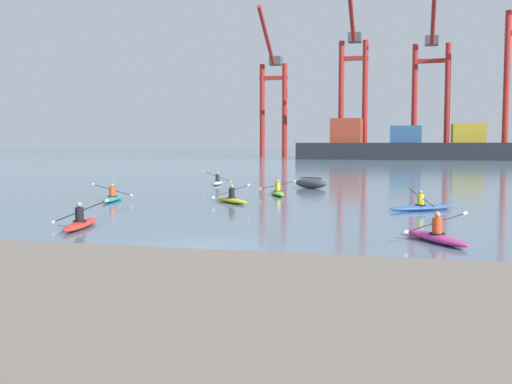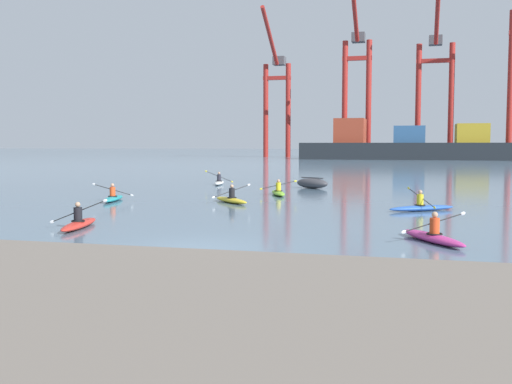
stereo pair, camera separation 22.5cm
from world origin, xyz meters
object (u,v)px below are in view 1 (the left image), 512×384
gantry_crane_east_mid (431,81)px  kayak_lime (278,192)px  container_barge (404,146)px  capsized_dinghy (311,183)px  kayak_blue (422,207)px  kayak_teal (113,198)px  kayak_red (80,223)px  gantry_crane_west_mid (353,76)px  gantry_crane_west (273,91)px  kayak_yellow (231,199)px  kayak_white (218,182)px  kayak_magenta (435,236)px

gantry_crane_east_mid → kayak_lime: size_ratio=10.00×
kayak_lime → container_barge: bearing=86.1°
capsized_dinghy → kayak_lime: size_ratio=0.82×
kayak_blue → kayak_teal: 15.88m
kayak_red → kayak_lime: bearing=76.3°
gantry_crane_west_mid → kayak_blue: gantry_crane_west_mid is taller
gantry_crane_west → kayak_red: (20.53, -122.17, -15.50)m
kayak_yellow → kayak_white: kayak_white is taller
kayak_white → kayak_lime: size_ratio=1.02×
kayak_yellow → kayak_blue: (9.51, -1.56, -0.00)m
container_barge → kayak_white: container_barge is taller
kayak_yellow → kayak_blue: bearing=-9.3°
kayak_yellow → kayak_blue: kayak_blue is taller
gantry_crane_west → kayak_yellow: gantry_crane_west is taller
kayak_white → kayak_blue: 21.00m
kayak_teal → kayak_magenta: kayak_teal is taller
gantry_crane_west → kayak_yellow: size_ratio=11.22×
capsized_dinghy → kayak_white: bearing=163.4°
gantry_crane_west → kayak_lime: (24.36, -106.42, -15.50)m
gantry_crane_west_mid → gantry_crane_east_mid: 17.10m
kayak_white → gantry_crane_west: bearing=100.4°
container_barge → kayak_white: 84.46m
kayak_red → kayak_lime: 16.21m
kayak_red → gantry_crane_west: bearing=99.5°
kayak_yellow → capsized_dinghy: bearing=78.3°
container_barge → kayak_magenta: (2.23, -107.63, -2.48)m
kayak_lime → kayak_teal: bearing=-142.4°
capsized_dinghy → kayak_white: 7.77m
kayak_blue → kayak_magenta: kayak_blue is taller
capsized_dinghy → kayak_yellow: (-2.35, -11.31, -0.18)m
gantry_crane_west → capsized_dinghy: gantry_crane_west is taller
kayak_blue → kayak_lime: size_ratio=0.92×
kayak_white → kayak_blue: kayak_white is taller
gantry_crane_east_mid → kayak_teal: gantry_crane_east_mid is taller
container_barge → kayak_yellow: (-7.54, -97.00, -2.48)m
kayak_yellow → kayak_magenta: size_ratio=0.90×
gantry_crane_west → kayak_lime: gantry_crane_west is taller
gantry_crane_west_mid → capsized_dinghy: bearing=-86.4°
gantry_crane_west_mid → capsized_dinghy: (5.78, -91.31, -17.31)m
gantry_crane_west → capsized_dinghy: bearing=-75.8°
kayak_magenta → container_barge: bearing=91.2°
kayak_magenta → kayak_lime: bearing=118.1°
kayak_lime → kayak_magenta: size_ratio=1.05×
container_barge → kayak_red: (-10.03, -107.57, -2.48)m
gantry_crane_west → gantry_crane_west_mid: 21.65m
container_barge → gantry_crane_east_mid: gantry_crane_east_mid is taller
container_barge → kayak_teal: (-13.88, -97.74, -2.48)m
gantry_crane_east_mid → kayak_yellow: bearing=-96.8°
kayak_white → gantry_crane_east_mid: bearing=79.2°
gantry_crane_west → gantry_crane_east_mid: size_ratio=0.96×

